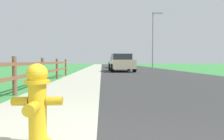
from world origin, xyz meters
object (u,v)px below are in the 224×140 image
(fire_hydrant, at_px, (37,102))
(parked_car_blue, at_px, (117,62))
(parked_suv_beige, at_px, (121,63))
(street_lamp, at_px, (154,35))

(fire_hydrant, relative_size, parked_car_blue, 0.20)
(parked_suv_beige, distance_m, parked_car_blue, 9.55)
(fire_hydrant, xyz_separation_m, street_lamp, (6.67, 22.56, 3.43))
(parked_suv_beige, xyz_separation_m, street_lamp, (4.36, 6.46, 3.13))
(parked_suv_beige, xyz_separation_m, parked_car_blue, (0.33, 9.55, -0.00))
(parked_car_blue, relative_size, street_lamp, 0.65)
(fire_hydrant, xyz_separation_m, parked_suv_beige, (2.31, 16.10, 0.30))
(street_lamp, bearing_deg, parked_suv_beige, -123.98)
(street_lamp, bearing_deg, fire_hydrant, -106.47)
(parked_suv_beige, relative_size, street_lamp, 0.73)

